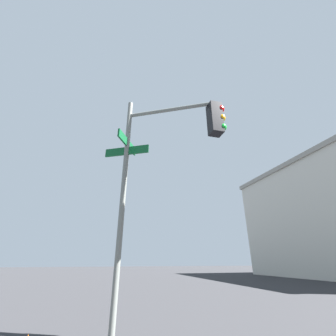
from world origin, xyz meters
name	(u,v)px	position (x,y,z in m)	size (l,w,h in m)	color
traffic_signal_near	(168,150)	(-6.86, -5.64, 3.61)	(1.63, 2.58, 5.13)	slate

